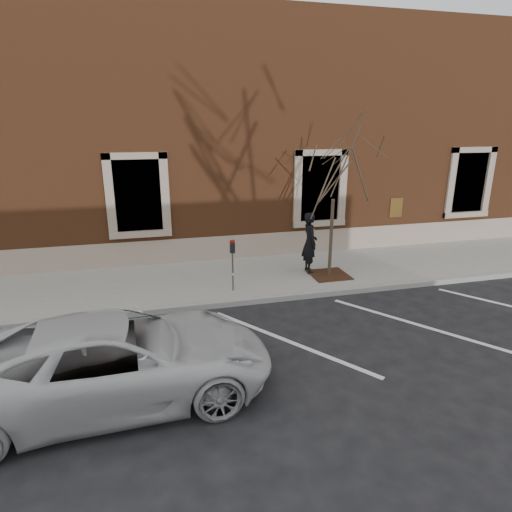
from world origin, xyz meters
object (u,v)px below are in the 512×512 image
object	(u,v)px
sapling	(334,177)
white_truck	(117,360)
parking_meter	(232,256)
man	(310,243)

from	to	relation	value
sapling	white_truck	bearing A→B (deg)	-142.71
parking_meter	white_truck	bearing A→B (deg)	-143.53
man	white_truck	world-z (taller)	man
sapling	parking_meter	bearing A→B (deg)	-171.27
parking_meter	sapling	xyz separation A→B (m)	(3.05, 0.47, 1.95)
man	parking_meter	bearing A→B (deg)	113.13
parking_meter	white_truck	world-z (taller)	parking_meter
sapling	white_truck	size ratio (longest dim) A/B	0.80
man	parking_meter	distance (m)	2.73
white_truck	sapling	bearing A→B (deg)	-55.55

